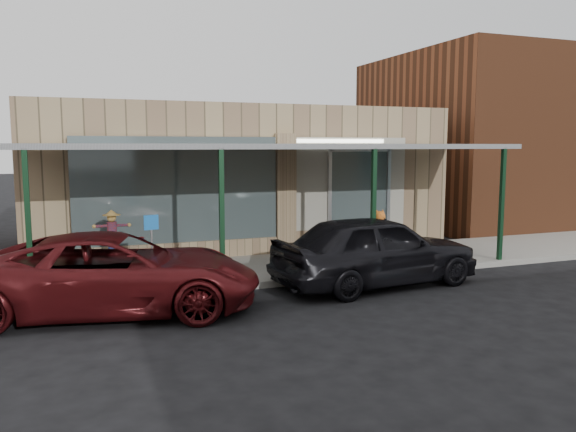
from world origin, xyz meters
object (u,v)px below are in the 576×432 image
object	(u,v)px
barrel_pumpkin	(360,246)
handicap_sign	(152,240)
barrel_scarecrow	(113,250)
parked_sedan	(376,250)
car_maroon	(115,273)

from	to	relation	value
barrel_pumpkin	handicap_sign	world-z (taller)	handicap_sign
barrel_scarecrow	parked_sedan	bearing A→B (deg)	-5.72
handicap_sign	car_maroon	xyz separation A→B (m)	(-0.82, -1.22, -0.37)
parked_sedan	car_maroon	distance (m)	5.50
barrel_scarecrow	car_maroon	size ratio (longest dim) A/B	0.27
barrel_scarecrow	parked_sedan	world-z (taller)	parked_sedan
parked_sedan	handicap_sign	bearing A→B (deg)	69.91
barrel_scarecrow	barrel_pumpkin	xyz separation A→B (m)	(6.33, -0.29, -0.24)
handicap_sign	parked_sedan	bearing A→B (deg)	-25.30
parked_sedan	car_maroon	xyz separation A→B (m)	(-5.50, -0.10, -0.06)
barrel_scarecrow	barrel_pumpkin	size ratio (longest dim) A/B	2.08
barrel_pumpkin	parked_sedan	distance (m)	2.74
handicap_sign	parked_sedan	distance (m)	4.82
car_maroon	barrel_pumpkin	bearing A→B (deg)	-56.35
parked_sedan	car_maroon	size ratio (longest dim) A/B	0.92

